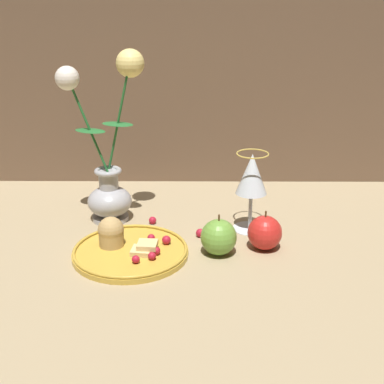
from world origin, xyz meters
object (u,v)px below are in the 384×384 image
(plate_with_pastries, at_px, (127,247))
(apple_near_glass, at_px, (265,233))
(apple_beside_vase, at_px, (219,237))
(vase, at_px, (109,164))
(wine_glass, at_px, (252,177))

(plate_with_pastries, xyz_separation_m, apple_near_glass, (0.27, 0.03, 0.02))
(plate_with_pastries, xyz_separation_m, apple_beside_vase, (0.18, 0.00, 0.02))
(vase, relative_size, plate_with_pastries, 1.65)
(apple_near_glass, bearing_deg, wine_glass, 102.44)
(vase, xyz_separation_m, apple_near_glass, (0.32, -0.14, -0.10))
(vase, height_order, wine_glass, vase)
(vase, bearing_deg, apple_beside_vase, -35.24)
(plate_with_pastries, relative_size, apple_beside_vase, 2.72)
(vase, distance_m, apple_near_glass, 0.36)
(vase, xyz_separation_m, plate_with_pastries, (0.05, -0.17, -0.12))
(apple_near_glass, bearing_deg, apple_beside_vase, -166.11)
(wine_glass, height_order, apple_beside_vase, wine_glass)
(plate_with_pastries, relative_size, wine_glass, 1.32)
(apple_beside_vase, bearing_deg, wine_glass, 57.77)
(vase, height_order, plate_with_pastries, vase)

